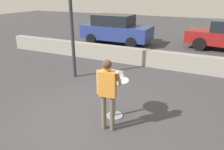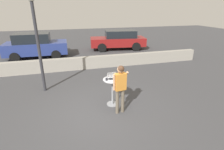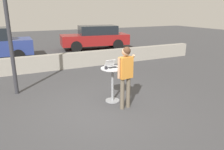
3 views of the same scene
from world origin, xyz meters
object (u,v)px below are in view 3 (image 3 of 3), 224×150
object	(u,v)px
laptop	(112,66)
coffee_mug	(106,68)
parked_car_further_down	(96,37)
street_lamp	(6,12)
cafe_table	(113,79)
standing_person	(126,70)

from	to	relation	value
laptop	coffee_mug	size ratio (longest dim) A/B	3.15
parked_car_further_down	street_lamp	world-z (taller)	street_lamp
laptop	street_lamp	world-z (taller)	street_lamp
cafe_table	laptop	size ratio (longest dim) A/B	2.91
standing_person	street_lamp	xyz separation A→B (m)	(-2.62, 2.49, 1.47)
coffee_mug	standing_person	bearing A→B (deg)	-59.33
standing_person	cafe_table	bearing A→B (deg)	99.49
coffee_mug	parked_car_further_down	xyz separation A→B (m)	(3.14, 8.66, -0.24)
coffee_mug	parked_car_further_down	distance (m)	9.22
street_lamp	parked_car_further_down	bearing A→B (deg)	50.98
coffee_mug	standing_person	xyz separation A→B (m)	(0.32, -0.54, 0.03)
coffee_mug	street_lamp	xyz separation A→B (m)	(-2.30, 1.95, 1.49)
cafe_table	coffee_mug	bearing A→B (deg)	-168.84
laptop	parked_car_further_down	bearing A→B (deg)	71.20
coffee_mug	standing_person	size ratio (longest dim) A/B	0.06
laptop	standing_person	distance (m)	0.65
standing_person	coffee_mug	bearing A→B (deg)	120.67
coffee_mug	parked_car_further_down	size ratio (longest dim) A/B	0.02
cafe_table	parked_car_further_down	xyz separation A→B (m)	(2.91, 8.62, 0.14)
coffee_mug	street_lamp	world-z (taller)	street_lamp
cafe_table	standing_person	world-z (taller)	standing_person
parked_car_further_down	street_lamp	bearing A→B (deg)	-129.02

